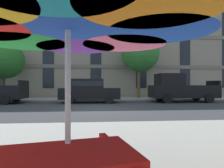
% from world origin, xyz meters
% --- Properties ---
extents(ground_plane, '(120.00, 120.00, 0.00)m').
position_xyz_m(ground_plane, '(0.00, 0.00, 0.00)').
color(ground_plane, '#2D3033').
extents(sidewalk_far, '(56.00, 3.60, 0.12)m').
position_xyz_m(sidewalk_far, '(0.00, 6.80, 0.06)').
color(sidewalk_far, gray).
rests_on(sidewalk_far, ground).
extents(apartment_building, '(42.43, 12.08, 12.80)m').
position_xyz_m(apartment_building, '(0.00, 14.99, 6.40)').
color(apartment_building, gray).
rests_on(apartment_building, ground).
extents(sedan_black, '(4.40, 1.98, 1.78)m').
position_xyz_m(sedan_black, '(-0.53, 3.70, 0.95)').
color(sedan_black, black).
rests_on(sedan_black, ground).
extents(pickup_black_midblock, '(5.10, 2.12, 2.20)m').
position_xyz_m(pickup_black_midblock, '(6.51, 3.70, 1.03)').
color(pickup_black_midblock, black).
rests_on(pickup_black_midblock, ground).
extents(street_tree_left, '(3.24, 3.26, 5.34)m').
position_xyz_m(street_tree_left, '(-8.03, 6.96, 3.74)').
color(street_tree_left, brown).
rests_on(street_tree_left, ground).
extents(street_tree_middle, '(3.57, 3.57, 6.10)m').
position_xyz_m(street_tree_middle, '(4.15, 6.99, 4.32)').
color(street_tree_middle, brown).
rests_on(street_tree_middle, ground).
extents(patio_umbrella, '(3.13, 3.13, 2.43)m').
position_xyz_m(patio_umbrella, '(-0.39, -9.00, 2.15)').
color(patio_umbrella, silver).
rests_on(patio_umbrella, ground).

